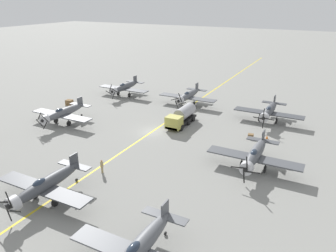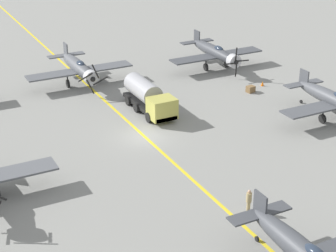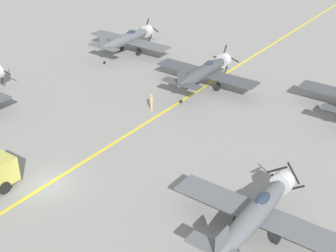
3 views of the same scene
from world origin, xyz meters
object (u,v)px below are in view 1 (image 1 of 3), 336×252
at_px(airplane_far_left, 138,249).
at_px(airplane_near_right, 124,87).
at_px(airplane_mid_right, 63,113).
at_px(fuel_tanker, 182,116).
at_px(airplane_far_center, 45,185).
at_px(airplane_near_left, 269,111).
at_px(supply_crate_mid_lane, 69,102).
at_px(airplane_mid_left, 255,155).
at_px(ground_crew_walking, 102,166).
at_px(airplane_near_center, 188,96).
at_px(traffic_cone, 267,137).
at_px(supply_crate_by_tanker, 251,136).

xyz_separation_m(airplane_far_left, airplane_near_right, (29.93, -41.32, 0.00)).
relative_size(airplane_mid_right, airplane_near_right, 1.00).
xyz_separation_m(airplane_far_left, fuel_tanker, (10.88, -30.99, -0.50)).
xyz_separation_m(airplane_far_center, airplane_mid_right, (15.35, -18.32, -0.00)).
distance_m(airplane_near_left, supply_crate_mid_lane, 39.42).
relative_size(airplane_far_center, airplane_near_left, 1.00).
height_order(airplane_mid_left, ground_crew_walking, airplane_mid_left).
relative_size(airplane_near_right, ground_crew_walking, 6.62).
height_order(airplane_near_center, fuel_tanker, airplane_near_center).
bearing_deg(traffic_cone, fuel_tanker, 2.92).
relative_size(airplane_near_left, airplane_mid_left, 1.00).
relative_size(airplane_far_center, supply_crate_mid_lane, 9.20).
xyz_separation_m(airplane_near_left, ground_crew_walking, (14.74, 28.36, -1.02)).
bearing_deg(airplane_far_left, airplane_mid_left, -105.96).
height_order(ground_crew_walking, supply_crate_by_tanker, ground_crew_walking).
bearing_deg(supply_crate_mid_lane, airplane_near_right, -119.67).
xyz_separation_m(airplane_near_right, fuel_tanker, (-19.05, 10.32, -0.50)).
bearing_deg(airplane_near_center, airplane_near_right, -4.85).
bearing_deg(supply_crate_by_tanker, traffic_cone, -156.69).
distance_m(airplane_far_left, airplane_mid_left, 21.50).
bearing_deg(airplane_far_center, airplane_near_left, -125.79).
height_order(airplane_near_right, ground_crew_walking, airplane_near_right).
bearing_deg(airplane_far_left, fuel_tanker, -75.50).
distance_m(airplane_mid_right, traffic_cone, 34.50).
bearing_deg(traffic_cone, airplane_far_left, 83.45).
height_order(airplane_near_left, traffic_cone, airplane_near_left).
height_order(supply_crate_by_tanker, traffic_cone, supply_crate_by_tanker).
bearing_deg(traffic_cone, airplane_near_right, -15.93).
relative_size(airplane_mid_left, traffic_cone, 21.82).
height_order(airplane_near_left, supply_crate_by_tanker, airplane_near_left).
xyz_separation_m(airplane_mid_right, airplane_near_center, (-14.91, -19.85, 0.00)).
height_order(airplane_far_center, airplane_mid_left, airplane_mid_left).
height_order(airplane_mid_right, airplane_near_center, airplane_near_center).
height_order(airplane_far_left, supply_crate_mid_lane, airplane_far_left).
xyz_separation_m(ground_crew_walking, supply_crate_mid_lane, (23.57, -19.23, -0.45)).
bearing_deg(fuel_tanker, airplane_near_center, -71.49).
height_order(airplane_far_left, supply_crate_by_tanker, airplane_far_left).
height_order(airplane_near_center, airplane_mid_left, airplane_mid_left).
bearing_deg(airplane_far_center, airplane_mid_right, -61.61).
bearing_deg(airplane_mid_right, supply_crate_mid_lane, -50.28).
distance_m(airplane_far_center, airplane_mid_right, 23.90).
relative_size(airplane_far_left, traffic_cone, 21.82).
xyz_separation_m(airplane_far_center, supply_crate_by_tanker, (-15.33, -27.20, -1.66)).
xyz_separation_m(airplane_near_center, supply_crate_mid_lane, (21.67, 11.27, -1.47)).
relative_size(airplane_mid_right, fuel_tanker, 1.50).
xyz_separation_m(fuel_tanker, supply_crate_by_tanker, (-12.19, 0.26, -1.16)).
relative_size(airplane_far_left, fuel_tanker, 1.50).
bearing_deg(fuel_tanker, airplane_far_center, 83.47).
distance_m(airplane_mid_left, fuel_tanker, 18.00).
distance_m(airplane_far_left, airplane_near_left, 39.62).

